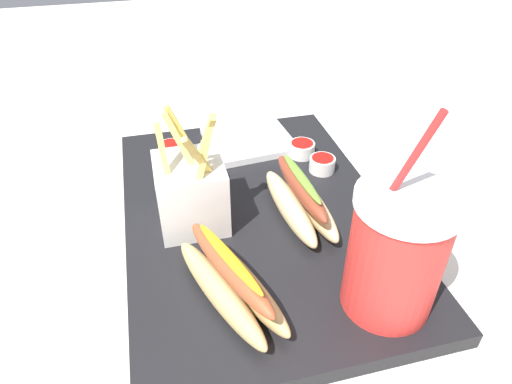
{
  "coord_description": "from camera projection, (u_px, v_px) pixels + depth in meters",
  "views": [
    {
      "loc": [
        -0.45,
        0.11,
        0.39
      ],
      "look_at": [
        0.0,
        0.0,
        0.05
      ],
      "focal_mm": 32.08,
      "sensor_mm": 36.0,
      "label": 1
    }
  ],
  "objects": [
    {
      "name": "soda_cup",
      "position": [
        396.0,
        253.0,
        0.43
      ],
      "size": [
        0.1,
        0.1,
        0.22
      ],
      "color": "red",
      "rests_on": "food_tray"
    },
    {
      "name": "ground_plane",
      "position": [
        256.0,
        228.0,
        0.61
      ],
      "size": [
        2.4,
        2.4,
        0.02
      ],
      "primitive_type": "cube",
      "color": "silver"
    },
    {
      "name": "fries_basket",
      "position": [
        191.0,
        191.0,
        0.55
      ],
      "size": [
        0.09,
        0.08,
        0.15
      ],
      "color": "white",
      "rests_on": "food_tray"
    },
    {
      "name": "ketchup_cup_3",
      "position": [
        171.0,
        148.0,
        0.7
      ],
      "size": [
        0.04,
        0.04,
        0.02
      ],
      "color": "white",
      "rests_on": "food_tray"
    },
    {
      "name": "food_tray",
      "position": [
        256.0,
        216.0,
        0.6
      ],
      "size": [
        0.48,
        0.33,
        0.02
      ],
      "primitive_type": "cube",
      "color": "black",
      "rests_on": "ground_plane"
    },
    {
      "name": "hot_dog_2",
      "position": [
        230.0,
        281.0,
        0.46
      ],
      "size": [
        0.17,
        0.1,
        0.06
      ],
      "color": "tan",
      "rests_on": "food_tray"
    },
    {
      "name": "ketchup_cup_2",
      "position": [
        322.0,
        164.0,
        0.66
      ],
      "size": [
        0.04,
        0.04,
        0.02
      ],
      "color": "white",
      "rests_on": "food_tray"
    },
    {
      "name": "napkin_stack",
      "position": [
        249.0,
        140.0,
        0.73
      ],
      "size": [
        0.13,
        0.14,
        0.01
      ],
      "primitive_type": "cube",
      "rotation": [
        0.0,
        0.0,
        0.09
      ],
      "color": "white",
      "rests_on": "food_tray"
    },
    {
      "name": "hot_dog_1",
      "position": [
        300.0,
        200.0,
        0.57
      ],
      "size": [
        0.16,
        0.07,
        0.06
      ],
      "color": "#E5C689",
      "rests_on": "food_tray"
    },
    {
      "name": "ketchup_cup_1",
      "position": [
        302.0,
        148.0,
        0.7
      ],
      "size": [
        0.04,
        0.04,
        0.02
      ],
      "color": "white",
      "rests_on": "food_tray"
    }
  ]
}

